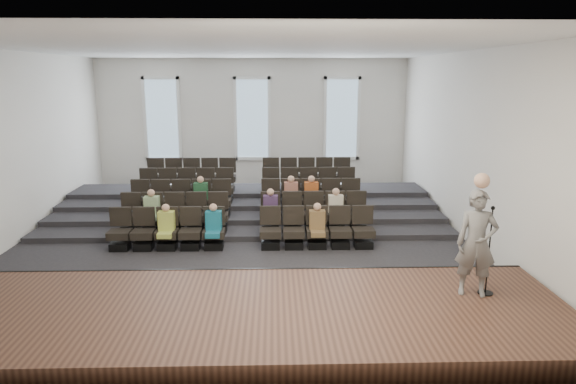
# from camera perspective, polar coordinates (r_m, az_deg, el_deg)

# --- Properties ---
(ground) EXTENTS (14.00, 14.00, 0.00)m
(ground) POSITION_cam_1_polar(r_m,az_deg,el_deg) (13.93, -4.93, -5.45)
(ground) COLOR black
(ground) RESTS_ON ground
(ceiling) EXTENTS (12.00, 14.00, 0.02)m
(ceiling) POSITION_cam_1_polar(r_m,az_deg,el_deg) (13.25, -5.36, 15.60)
(ceiling) COLOR white
(ceiling) RESTS_ON ground
(wall_back) EXTENTS (12.00, 0.04, 5.00)m
(wall_back) POSITION_cam_1_polar(r_m,az_deg,el_deg) (20.33, -3.96, 7.57)
(wall_back) COLOR white
(wall_back) RESTS_ON ground
(wall_front) EXTENTS (12.00, 0.04, 5.00)m
(wall_front) POSITION_cam_1_polar(r_m,az_deg,el_deg) (6.51, -8.78, -3.94)
(wall_front) COLOR white
(wall_front) RESTS_ON ground
(wall_left) EXTENTS (0.04, 14.00, 5.00)m
(wall_left) POSITION_cam_1_polar(r_m,az_deg,el_deg) (14.99, -28.83, 4.12)
(wall_left) COLOR white
(wall_left) RESTS_ON ground
(wall_right) EXTENTS (0.04, 14.00, 5.00)m
(wall_right) POSITION_cam_1_polar(r_m,az_deg,el_deg) (14.32, 19.76, 4.62)
(wall_right) COLOR white
(wall_right) RESTS_ON ground
(stage) EXTENTS (11.80, 3.60, 0.50)m
(stage) POSITION_cam_1_polar(r_m,az_deg,el_deg) (9.13, -6.79, -14.04)
(stage) COLOR #503122
(stage) RESTS_ON ground
(stage_lip) EXTENTS (11.80, 0.06, 0.52)m
(stage_lip) POSITION_cam_1_polar(r_m,az_deg,el_deg) (10.73, -5.95, -9.77)
(stage_lip) COLOR black
(stage_lip) RESTS_ON ground
(risers) EXTENTS (11.80, 4.80, 0.60)m
(risers) POSITION_cam_1_polar(r_m,az_deg,el_deg) (16.92, -4.35, -1.44)
(risers) COLOR black
(risers) RESTS_ON ground
(seating_rows) EXTENTS (6.80, 4.70, 1.67)m
(seating_rows) POSITION_cam_1_polar(r_m,az_deg,el_deg) (15.22, -4.66, -1.19)
(seating_rows) COLOR black
(seating_rows) RESTS_ON ground
(windows) EXTENTS (8.44, 0.10, 3.24)m
(windows) POSITION_cam_1_polar(r_m,az_deg,el_deg) (20.24, -3.98, 8.11)
(windows) COLOR white
(windows) RESTS_ON wall_back
(audience) EXTENTS (5.45, 2.64, 1.10)m
(audience) POSITION_cam_1_polar(r_m,az_deg,el_deg) (14.12, -4.03, -1.67)
(audience) COLOR #ADB849
(audience) RESTS_ON seating_rows
(speaker) EXTENTS (0.80, 0.62, 1.93)m
(speaker) POSITION_cam_1_polar(r_m,az_deg,el_deg) (9.70, 20.21, -5.37)
(speaker) COLOR slate
(speaker) RESTS_ON stage
(mic_stand) EXTENTS (0.27, 0.27, 1.64)m
(mic_stand) POSITION_cam_1_polar(r_m,az_deg,el_deg) (9.96, 21.28, -7.89)
(mic_stand) COLOR black
(mic_stand) RESTS_ON stage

